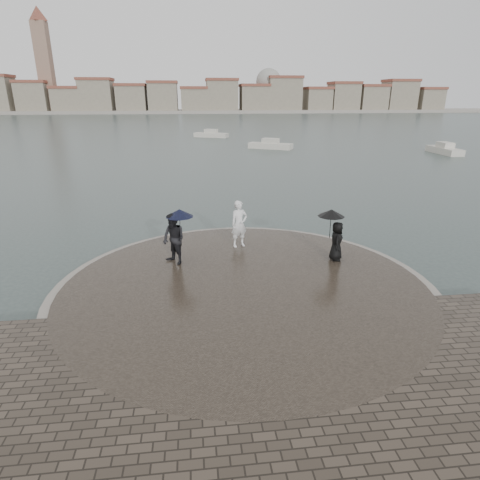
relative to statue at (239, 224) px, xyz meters
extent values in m
plane|color=#2B3835|center=(-0.24, -7.09, -1.32)|extent=(400.00, 400.00, 0.00)
cylinder|color=gray|center=(-0.24, -3.59, -1.16)|extent=(12.50, 12.50, 0.32)
cylinder|color=#2D261E|center=(-0.24, -3.59, -1.14)|extent=(11.90, 11.90, 0.36)
imported|color=white|center=(0.00, 0.00, 0.00)|extent=(0.81, 0.66, 1.92)
imported|color=black|center=(-2.58, -1.52, -0.01)|extent=(1.14, 1.17, 1.89)
cylinder|color=black|center=(-2.33, -1.42, 0.39)|extent=(0.02, 0.02, 0.90)
cone|color=black|center=(-2.33, -1.42, 0.94)|extent=(1.01, 1.01, 0.28)
imported|color=black|center=(3.45, -1.88, -0.22)|extent=(0.66, 0.83, 1.49)
cylinder|color=black|center=(3.20, -1.78, 0.34)|extent=(0.02, 0.02, 0.90)
cone|color=black|center=(3.20, -1.78, 0.86)|extent=(1.00, 1.00, 0.26)
cube|color=gray|center=(-0.24, 155.91, -0.72)|extent=(260.00, 20.00, 1.20)
cube|color=gray|center=(-60.24, 152.91, 4.18)|extent=(11.00, 10.00, 11.00)
cube|color=brown|center=(-60.24, 152.91, 10.18)|extent=(11.60, 10.60, 1.00)
cube|color=gray|center=(-48.24, 152.91, 3.18)|extent=(10.00, 10.00, 9.00)
cube|color=brown|center=(-48.24, 152.91, 8.18)|extent=(10.60, 10.60, 1.00)
cube|color=gray|center=(-37.24, 152.91, 4.68)|extent=(12.00, 10.00, 12.00)
cube|color=brown|center=(-37.24, 152.91, 11.18)|extent=(12.60, 10.60, 1.00)
cube|color=gray|center=(-24.24, 152.91, 3.68)|extent=(11.00, 10.00, 10.00)
cube|color=brown|center=(-24.24, 152.91, 9.18)|extent=(11.60, 10.60, 1.00)
cube|color=gray|center=(-12.24, 152.91, 4.18)|extent=(11.00, 10.00, 11.00)
cube|color=brown|center=(-12.24, 152.91, 10.18)|extent=(11.60, 10.60, 1.00)
cube|color=gray|center=(-0.24, 152.91, 3.18)|extent=(10.00, 10.00, 9.00)
cube|color=brown|center=(-0.24, 152.91, 8.18)|extent=(10.60, 10.60, 1.00)
cube|color=gray|center=(10.76, 152.91, 4.68)|extent=(12.00, 10.00, 12.00)
cube|color=brown|center=(10.76, 152.91, 11.18)|extent=(12.60, 10.60, 1.00)
cube|color=gray|center=(23.76, 152.91, 3.68)|extent=(11.00, 10.00, 10.00)
cube|color=brown|center=(23.76, 152.91, 9.18)|extent=(11.60, 10.60, 1.00)
cube|color=gray|center=(35.76, 152.91, 5.18)|extent=(13.00, 10.00, 13.00)
cube|color=brown|center=(35.76, 152.91, 12.18)|extent=(13.60, 10.60, 1.00)
cube|color=gray|center=(49.76, 152.91, 3.18)|extent=(10.00, 10.00, 9.00)
cube|color=brown|center=(49.76, 152.91, 8.18)|extent=(10.60, 10.60, 1.00)
cube|color=gray|center=(60.76, 152.91, 4.18)|extent=(11.00, 10.00, 11.00)
cube|color=brown|center=(60.76, 152.91, 10.18)|extent=(11.60, 10.60, 1.00)
cube|color=gray|center=(72.76, 152.91, 3.68)|extent=(11.00, 10.00, 10.00)
cube|color=brown|center=(72.76, 152.91, 9.18)|extent=(11.60, 10.60, 1.00)
cube|color=gray|center=(84.76, 152.91, 4.68)|extent=(12.00, 10.00, 12.00)
cube|color=brown|center=(84.76, 152.91, 11.18)|extent=(12.60, 10.60, 1.00)
cube|color=gray|center=(97.76, 152.91, 3.18)|extent=(10.00, 10.00, 9.00)
cube|color=brown|center=(97.76, 152.91, 8.18)|extent=(10.60, 10.60, 1.00)
cube|color=#846654|center=(-55.24, 154.91, 14.68)|extent=(5.00, 5.00, 32.00)
cone|color=brown|center=(-55.24, 154.91, 33.18)|extent=(6.80, 6.80, 5.00)
sphere|color=gray|center=(29.76, 154.91, 10.68)|extent=(10.00, 10.00, 10.00)
cube|color=beige|center=(1.35, 51.32, -1.07)|extent=(5.67, 3.75, 0.90)
cube|color=beige|center=(1.35, 51.32, -0.47)|extent=(2.32, 1.92, 0.90)
cube|color=beige|center=(27.11, 28.44, -1.07)|extent=(1.79, 5.55, 0.90)
cube|color=beige|center=(27.11, 28.44, -0.47)|extent=(1.27, 2.04, 0.90)
cube|color=beige|center=(8.04, 35.28, -1.07)|extent=(5.56, 4.16, 0.90)
cube|color=beige|center=(8.04, 35.28, -0.47)|extent=(2.33, 2.05, 0.90)
camera|label=1|loc=(-1.78, -15.43, 4.87)|focal=30.00mm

